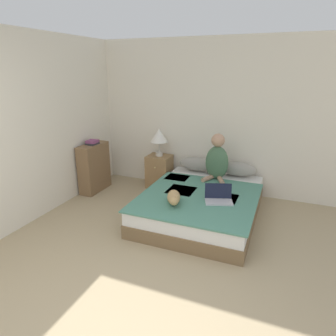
# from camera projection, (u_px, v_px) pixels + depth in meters

# --- Properties ---
(wall_back) EXTENTS (5.08, 0.05, 2.55)m
(wall_back) POSITION_uv_depth(u_px,v_px,m) (214.00, 118.00, 5.01)
(wall_back) COLOR silver
(wall_back) RESTS_ON ground_plane
(wall_side) EXTENTS (0.05, 4.70, 2.55)m
(wall_side) POSITION_uv_depth(u_px,v_px,m) (34.00, 129.00, 4.10)
(wall_side) COLOR silver
(wall_side) RESTS_ON ground_plane
(bed) EXTENTS (1.57, 2.03, 0.38)m
(bed) POSITION_uv_depth(u_px,v_px,m) (202.00, 204.00, 4.35)
(bed) COLOR brown
(bed) RESTS_ON ground_plane
(pillow_near) EXTENTS (0.63, 0.25, 0.23)m
(pillow_near) POSITION_uv_depth(u_px,v_px,m) (197.00, 164.00, 5.14)
(pillow_near) COLOR gray
(pillow_near) RESTS_ON bed
(pillow_far) EXTENTS (0.63, 0.25, 0.23)m
(pillow_far) POSITION_uv_depth(u_px,v_px,m) (237.00, 169.00, 4.89)
(pillow_far) COLOR gray
(pillow_far) RESTS_ON bed
(person_sitting) EXTENTS (0.37, 0.36, 0.73)m
(person_sitting) POSITION_uv_depth(u_px,v_px,m) (217.00, 160.00, 4.69)
(person_sitting) COLOR #476B4C
(person_sitting) RESTS_ON bed
(cat_tabby) EXTENTS (0.28, 0.48, 0.18)m
(cat_tabby) POSITION_uv_depth(u_px,v_px,m) (174.00, 198.00, 3.87)
(cat_tabby) COLOR tan
(cat_tabby) RESTS_ON bed
(laptop_open) EXTENTS (0.42, 0.35, 0.22)m
(laptop_open) POSITION_uv_depth(u_px,v_px,m) (219.00, 198.00, 3.96)
(laptop_open) COLOR #B7B7BC
(laptop_open) RESTS_ON bed
(nightstand) EXTENTS (0.41, 0.39, 0.58)m
(nightstand) POSITION_uv_depth(u_px,v_px,m) (159.00, 171.00, 5.42)
(nightstand) COLOR #937047
(nightstand) RESTS_ON ground_plane
(table_lamp) EXTENTS (0.31, 0.31, 0.49)m
(table_lamp) POSITION_uv_depth(u_px,v_px,m) (159.00, 136.00, 5.21)
(table_lamp) COLOR beige
(table_lamp) RESTS_ON nightstand
(bookshelf) EXTENTS (0.25, 0.63, 0.83)m
(bookshelf) POSITION_uv_depth(u_px,v_px,m) (94.00, 168.00, 5.22)
(bookshelf) COLOR brown
(bookshelf) RESTS_ON ground_plane
(book_stack_top) EXTENTS (0.19, 0.22, 0.07)m
(book_stack_top) POSITION_uv_depth(u_px,v_px,m) (92.00, 142.00, 5.07)
(book_stack_top) COLOR #2D2D33
(book_stack_top) RESTS_ON bookshelf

